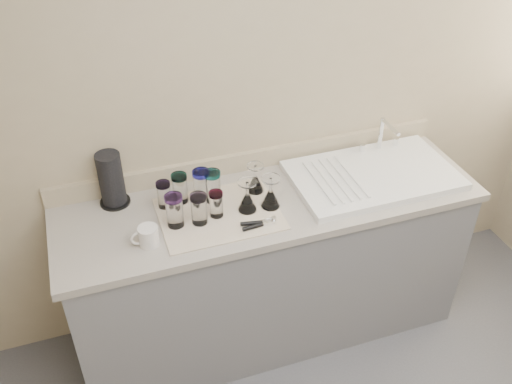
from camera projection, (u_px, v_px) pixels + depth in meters
name	position (u px, v px, depth m)	size (l,w,h in m)	color
room_envelope	(438.00, 263.00, 1.43)	(3.54, 3.50, 2.52)	#4C4C51
counter_unit	(269.00, 267.00, 3.00)	(2.06, 0.62, 0.90)	slate
sink_unit	(373.00, 175.00, 2.87)	(0.82, 0.50, 0.22)	white
dish_towel	(219.00, 214.00, 2.64)	(0.55, 0.42, 0.01)	silver
tumbler_teal	(164.00, 194.00, 2.64)	(0.07, 0.07, 0.13)	white
tumbler_cyan	(180.00, 188.00, 2.67)	(0.08, 0.08, 0.15)	white
tumbler_purple	(202.00, 186.00, 2.67)	(0.08, 0.08, 0.16)	white
tumbler_magenta	(175.00, 210.00, 2.52)	(0.08, 0.08, 0.16)	white
tumbler_blue	(199.00, 209.00, 2.54)	(0.08, 0.08, 0.15)	white
tumbler_lavender	(216.00, 204.00, 2.59)	(0.07, 0.07, 0.13)	white
tumbler_extra	(213.00, 186.00, 2.67)	(0.08, 0.08, 0.16)	white
goblet_back_right	(255.00, 182.00, 2.75)	(0.08, 0.08, 0.15)	white
goblet_front_left	(247.00, 200.00, 2.63)	(0.09, 0.09, 0.16)	white
goblet_front_right	(270.00, 197.00, 2.65)	(0.09, 0.09, 0.16)	white
can_opener	(259.00, 224.00, 2.56)	(0.16, 0.06, 0.02)	silver
white_mug	(148.00, 236.00, 2.45)	(0.12, 0.09, 0.09)	silver
paper_towel_roll	(111.00, 180.00, 2.64)	(0.14, 0.14, 0.27)	black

